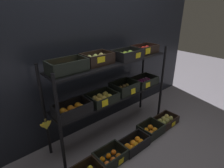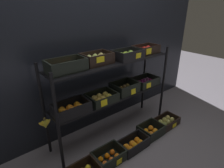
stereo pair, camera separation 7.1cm
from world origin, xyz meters
name	(u,v)px [view 1 (the left image)]	position (x,y,z in m)	size (l,w,h in m)	color
ground_plane	(112,132)	(0.00, 0.00, 0.00)	(10.00, 10.00, 0.00)	slate
storefront_wall	(92,46)	(0.00, 0.38, 1.10)	(3.97, 0.12, 2.20)	black
display_rack	(112,79)	(-0.01, -0.01, 0.78)	(1.70, 0.39, 1.12)	black
crate_ground_tangerine	(111,157)	(-0.34, -0.37, 0.05)	(0.34, 0.25, 0.13)	black
crate_ground_orange	(134,144)	(0.01, -0.40, 0.05)	(0.37, 0.21, 0.13)	black
crate_ground_right_orange	(151,130)	(0.37, -0.36, 0.05)	(0.31, 0.25, 0.13)	black
crate_ground_pear	(165,121)	(0.70, -0.36, 0.05)	(0.36, 0.24, 0.11)	black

